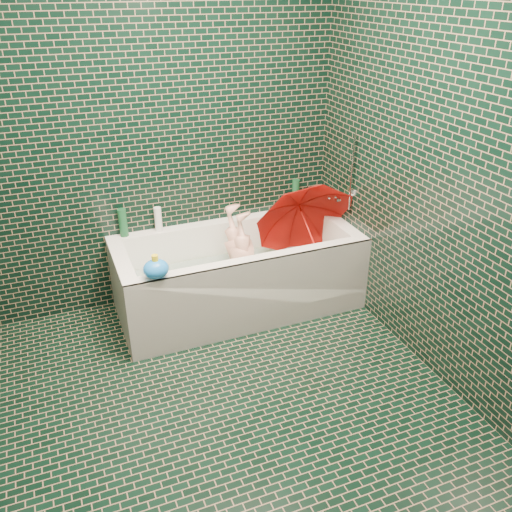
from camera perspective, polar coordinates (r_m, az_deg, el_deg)
name	(u,v)px	position (r m, az deg, el deg)	size (l,w,h in m)	color
floor	(227,414)	(3.15, -3.10, -16.27)	(2.80, 2.80, 0.00)	black
wall_back	(152,131)	(3.75, -10.85, 12.75)	(2.80, 2.80, 0.00)	black
wall_front	(408,413)	(1.39, 15.68, -15.66)	(2.80, 2.80, 0.00)	black
wall_right	(452,171)	(3.09, 19.96, 8.41)	(2.80, 2.80, 0.00)	black
bathtub	(239,282)	(3.90, -1.82, -2.70)	(1.70, 0.75, 0.55)	white
bath_mat	(238,287)	(3.94, -1.89, -3.28)	(1.35, 0.47, 0.01)	green
water	(238,270)	(3.87, -1.93, -1.45)	(1.48, 0.53, 0.00)	silver
faucet	(343,193)	(3.99, 9.12, 6.60)	(0.18, 0.19, 0.55)	silver
child	(245,268)	(3.87, -1.11, -1.26)	(0.33, 0.22, 0.91)	#DE9E8A
umbrella	(310,233)	(3.88, 5.71, 2.37)	(0.71, 0.71, 0.62)	red
soap_bottle_a	(318,205)	(4.33, 6.51, 5.33)	(0.09, 0.09, 0.24)	white
soap_bottle_b	(318,205)	(4.33, 6.51, 5.33)	(0.08, 0.09, 0.19)	#581E70
soap_bottle_c	(299,208)	(4.26, 4.57, 5.04)	(0.13, 0.13, 0.17)	#144727
bottle_right_tall	(296,194)	(4.21, 4.18, 6.50)	(0.06, 0.06, 0.24)	#144727
bottle_right_pump	(310,196)	(4.28, 5.66, 6.32)	(0.05, 0.05, 0.17)	silver
bottle_left_tall	(123,223)	(3.86, -13.83, 3.43)	(0.06, 0.06, 0.20)	#144727
bottle_left_short	(158,219)	(3.90, -10.26, 3.83)	(0.05, 0.05, 0.18)	white
rubber_duck	(298,203)	(4.24, 4.47, 5.58)	(0.13, 0.11, 0.10)	yellow
bath_toy	(156,269)	(3.28, -10.49, -1.33)	(0.19, 0.18, 0.15)	blue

